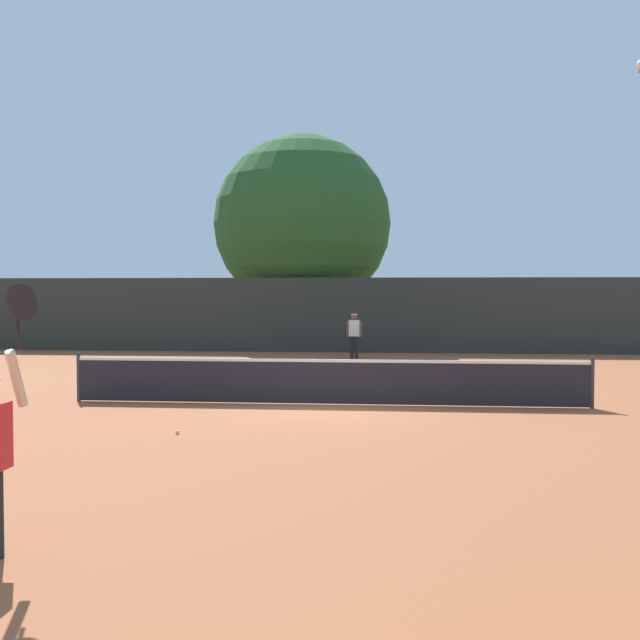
% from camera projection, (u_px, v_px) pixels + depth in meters
% --- Properties ---
extents(ground_plane, '(120.00, 120.00, 0.00)m').
position_uv_depth(ground_plane, '(327.00, 405.00, 16.59)').
color(ground_plane, '#9E5633').
extents(tennis_net, '(10.97, 0.08, 1.07)m').
position_uv_depth(tennis_net, '(327.00, 380.00, 16.57)').
color(tennis_net, '#232328').
rests_on(tennis_net, ground).
extents(perimeter_fence, '(36.34, 0.12, 2.93)m').
position_uv_depth(perimeter_fence, '(360.00, 315.00, 30.67)').
color(perimeter_fence, '#2D332D').
rests_on(perimeter_fence, ground).
extents(player_receiving, '(0.57, 0.23, 1.59)m').
position_uv_depth(player_receiving, '(354.00, 331.00, 27.99)').
color(player_receiving, white).
rests_on(player_receiving, ground).
extents(tennis_ball, '(0.07, 0.07, 0.07)m').
position_uv_depth(tennis_ball, '(177.00, 432.00, 13.14)').
color(tennis_ball, '#CCE033').
rests_on(tennis_ball, ground).
extents(large_tree, '(7.68, 7.68, 9.19)m').
position_uv_depth(large_tree, '(302.00, 224.00, 34.19)').
color(large_tree, brown).
rests_on(large_tree, ground).
extents(parked_car_near, '(2.06, 4.27, 1.69)m').
position_uv_depth(parked_car_near, '(202.00, 323.00, 40.31)').
color(parked_car_near, black).
rests_on(parked_car_near, ground).
extents(parked_car_mid, '(2.25, 4.34, 1.69)m').
position_uv_depth(parked_car_mid, '(507.00, 327.00, 35.33)').
color(parked_car_mid, red).
rests_on(parked_car_mid, ground).
extents(parked_car_far, '(2.22, 4.33, 1.69)m').
position_uv_depth(parked_car_far, '(581.00, 325.00, 37.89)').
color(parked_car_far, black).
rests_on(parked_car_far, ground).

